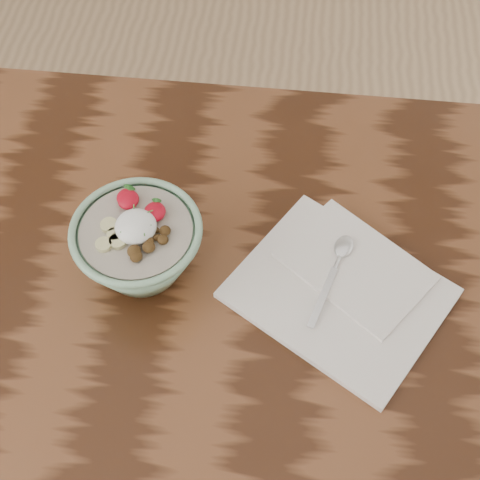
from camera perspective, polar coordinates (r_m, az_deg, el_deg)
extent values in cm
cube|color=#361B0D|center=(100.63, -8.23, -5.16)|extent=(160.00, 90.00, 4.00)
cylinder|color=#85B390|center=(100.63, -8.21, -2.26)|extent=(8.14, 8.14, 1.16)
torus|color=#85B390|center=(92.78, -8.90, 0.84)|extent=(18.51, 18.51, 1.07)
cylinder|color=#B1A493|center=(93.26, -8.86, 0.63)|extent=(15.70, 15.70, 0.97)
ellipsoid|color=white|center=(91.88, -8.88, 1.14)|extent=(5.75, 5.75, 3.16)
ellipsoid|color=#B3081A|center=(93.31, -7.29, 2.39)|extent=(3.07, 3.38, 1.69)
cone|color=#286623|center=(93.87, -7.16, 3.17)|extent=(1.40, 1.03, 1.52)
ellipsoid|color=#B3081A|center=(95.55, -9.66, 3.61)|extent=(2.79, 3.07, 1.53)
cone|color=#286623|center=(96.05, -9.54, 4.31)|extent=(1.40, 1.03, 1.52)
ellipsoid|color=#B3081A|center=(95.16, -9.51, 3.41)|extent=(3.03, 3.33, 1.66)
cone|color=#286623|center=(95.72, -9.37, 4.16)|extent=(1.40, 1.03, 1.52)
cylinder|color=#CCC686|center=(92.44, -10.66, 0.44)|extent=(2.09, 2.09, 0.70)
cylinder|color=#CCC686|center=(91.76, -10.37, -0.10)|extent=(2.40, 2.40, 0.70)
cylinder|color=#CCC686|center=(91.81, -11.56, -0.39)|extent=(2.26, 2.26, 0.70)
cylinder|color=#CCC686|center=(93.52, -11.12, 1.25)|extent=(2.38, 2.38, 0.70)
ellipsoid|color=#4D3516|center=(90.83, -6.60, 0.02)|extent=(2.11, 2.11, 1.18)
ellipsoid|color=#4D3516|center=(91.39, -8.23, 0.17)|extent=(1.49, 1.36, 0.90)
ellipsoid|color=#4D3516|center=(91.64, -6.42, 0.80)|extent=(2.01, 2.09, 1.04)
ellipsoid|color=#4D3516|center=(92.00, -7.20, 0.84)|extent=(1.31, 1.08, 0.89)
ellipsoid|color=#4D3516|center=(91.26, -7.09, 0.22)|extent=(1.57, 1.47, 0.76)
ellipsoid|color=#4D3516|center=(90.17, -9.02, -0.95)|extent=(2.19, 2.25, 1.36)
ellipsoid|color=#4D3516|center=(89.74, -8.86, -1.40)|extent=(2.17, 2.22, 1.26)
ellipsoid|color=#4D3516|center=(90.89, -7.86, -0.05)|extent=(2.30, 2.20, 1.34)
ellipsoid|color=#4D3516|center=(90.28, -7.80, -0.61)|extent=(2.36, 2.34, 1.25)
cylinder|color=#50903D|center=(90.04, -8.18, 0.64)|extent=(0.51, 1.17, 0.22)
cylinder|color=#50903D|center=(91.02, -7.71, 1.60)|extent=(0.79, 1.55, 0.24)
cylinder|color=#50903D|center=(91.85, -10.10, 1.79)|extent=(0.33, 1.03, 0.22)
cylinder|color=#50903D|center=(91.76, -8.73, 2.03)|extent=(0.26, 1.12, 0.22)
cylinder|color=#50903D|center=(90.64, -7.95, 1.23)|extent=(1.07, 0.31, 0.22)
cylinder|color=#50903D|center=(90.71, -9.92, 0.85)|extent=(0.83, 1.00, 0.22)
cylinder|color=#50903D|center=(90.70, -8.27, 1.22)|extent=(0.22, 1.65, 0.24)
cylinder|color=#50903D|center=(91.54, -8.34, 1.93)|extent=(1.31, 0.37, 0.22)
cylinder|color=#50903D|center=(90.81, -8.07, 1.35)|extent=(0.74, 1.18, 0.22)
cylinder|color=#50903D|center=(92.53, -9.04, 2.60)|extent=(0.55, 1.67, 0.24)
cylinder|color=#50903D|center=(91.94, -7.91, 2.34)|extent=(1.47, 1.01, 0.24)
cylinder|color=#50903D|center=(90.63, -8.55, 1.09)|extent=(0.36, 1.62, 0.24)
cube|color=white|center=(98.37, 8.42, -4.51)|extent=(36.13, 34.36, 1.09)
cube|color=white|center=(100.12, 9.78, -2.20)|extent=(25.04, 23.87, 0.65)
cube|color=silver|center=(96.16, 7.08, -4.86)|extent=(4.10, 10.36, 0.32)
cylinder|color=silver|center=(99.48, 8.36, -1.74)|extent=(1.43, 2.82, 0.64)
ellipsoid|color=silver|center=(100.84, 8.85, -0.54)|extent=(3.93, 4.85, 0.87)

